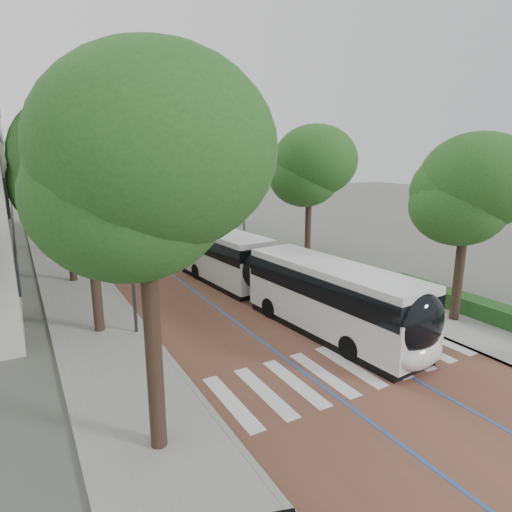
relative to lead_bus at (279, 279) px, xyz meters
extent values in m
plane|color=#51544C|center=(-1.24, -7.61, -1.63)|extent=(160.00, 160.00, 0.00)
cube|color=brown|center=(-1.24, 32.39, -1.62)|extent=(11.00, 140.00, 0.02)
cube|color=gray|center=(-8.74, 32.39, -1.57)|extent=(4.00, 140.00, 0.12)
cube|color=gray|center=(6.26, 32.39, -1.57)|extent=(4.00, 140.00, 0.12)
cube|color=gray|center=(-6.84, 32.39, -1.57)|extent=(0.20, 140.00, 0.14)
cube|color=gray|center=(4.36, 32.39, -1.57)|extent=(0.20, 140.00, 0.14)
cube|color=silver|center=(-6.04, -6.61, -1.60)|extent=(0.55, 3.60, 0.01)
cube|color=silver|center=(-4.79, -6.61, -1.60)|extent=(0.55, 3.60, 0.01)
cube|color=silver|center=(-3.54, -6.61, -1.60)|extent=(0.55, 3.60, 0.01)
cube|color=silver|center=(-2.29, -6.61, -1.60)|extent=(0.55, 3.60, 0.01)
cube|color=silver|center=(-1.04, -6.61, -1.60)|extent=(0.55, 3.60, 0.01)
cube|color=silver|center=(0.21, -6.61, -1.60)|extent=(0.55, 3.60, 0.01)
cube|color=silver|center=(1.46, -6.61, -1.60)|extent=(0.55, 3.60, 0.01)
cube|color=silver|center=(2.71, -6.61, -1.60)|extent=(0.55, 3.60, 0.01)
cube|color=silver|center=(3.96, -6.61, -1.60)|extent=(0.55, 3.60, 0.01)
cube|color=#2256AE|center=(-2.84, 32.39, -1.60)|extent=(0.12, 126.00, 0.01)
cube|color=#2256AE|center=(0.36, 32.39, -1.60)|extent=(0.12, 126.00, 0.01)
cube|color=black|center=(-11.69, 20.39, 1.37)|extent=(0.12, 38.00, 1.60)
cube|color=black|center=(-11.69, 20.39, 4.57)|extent=(0.12, 38.00, 1.60)
cube|color=black|center=(-11.69, 20.39, 7.77)|extent=(0.12, 38.00, 1.60)
cylinder|color=#2E2E30|center=(5.56, 14.39, 2.49)|extent=(0.14, 0.14, 8.00)
cube|color=#2E2E30|center=(4.76, 14.39, 6.39)|extent=(1.70, 0.12, 0.12)
cube|color=#2E2E30|center=(4.06, 14.39, 6.31)|extent=(0.50, 0.20, 0.10)
cylinder|color=#2E2E30|center=(-7.34, 0.39, 2.49)|extent=(0.14, 0.14, 8.00)
cylinder|color=black|center=(-8.74, -7.61, 1.00)|extent=(0.44, 0.44, 5.25)
ellipsoid|color=#1F4F19|center=(-8.74, -7.61, 5.77)|extent=(5.64, 5.64, 4.80)
cylinder|color=black|center=(-8.74, 1.39, 0.93)|extent=(0.44, 0.44, 5.12)
ellipsoid|color=#1F4F19|center=(-8.74, 1.39, 5.58)|extent=(6.25, 6.25, 5.32)
cylinder|color=black|center=(-8.74, 10.39, 0.88)|extent=(0.44, 0.44, 5.01)
ellipsoid|color=#1F4F19|center=(-8.74, 10.39, 5.43)|extent=(5.90, 5.90, 5.01)
cylinder|color=black|center=(-8.74, 20.39, 0.93)|extent=(0.44, 0.44, 5.12)
ellipsoid|color=#1F4F19|center=(-8.74, 20.39, 5.59)|extent=(6.30, 6.30, 5.35)
cylinder|color=black|center=(-8.74, 32.39, 0.55)|extent=(0.44, 0.44, 4.36)
ellipsoid|color=#1F4F19|center=(-8.74, 32.39, 4.52)|extent=(5.82, 5.82, 4.95)
cylinder|color=black|center=(-8.74, 47.39, 0.89)|extent=(0.44, 0.44, 5.03)
ellipsoid|color=#1F4F19|center=(-8.74, 47.39, 5.46)|extent=(5.87, 5.87, 4.99)
cylinder|color=black|center=(6.46, -5.61, 0.54)|extent=(0.44, 0.44, 4.34)
ellipsoid|color=#1F4F19|center=(6.46, -5.61, 4.48)|extent=(5.12, 5.12, 4.35)
cylinder|color=black|center=(6.46, 6.39, 0.80)|extent=(0.44, 0.44, 4.85)
ellipsoid|color=#1F4F19|center=(6.46, 6.39, 5.21)|extent=(5.74, 5.74, 4.88)
cylinder|color=black|center=(6.46, 20.39, 0.63)|extent=(0.44, 0.44, 4.52)
ellipsoid|color=#1F4F19|center=(6.46, 20.39, 4.74)|extent=(5.82, 5.82, 4.95)
cylinder|color=black|center=(6.46, 36.39, 0.37)|extent=(0.44, 0.44, 3.99)
ellipsoid|color=#1F4F19|center=(6.46, 36.39, 3.99)|extent=(5.94, 5.94, 5.05)
cylinder|color=black|center=(-0.10, 1.30, 0.15)|extent=(2.37, 1.08, 2.30)
cube|color=silver|center=(0.31, -3.82, -0.37)|extent=(3.25, 9.53, 1.82)
cube|color=black|center=(0.31, -3.82, 0.77)|extent=(3.27, 9.35, 0.97)
cube|color=silver|center=(0.31, -3.82, 1.42)|extent=(3.18, 9.34, 0.31)
cube|color=black|center=(0.31, -3.82, -1.45)|extent=(3.17, 9.15, 0.35)
cube|color=silver|center=(-0.45, 5.60, -0.37)|extent=(3.12, 7.92, 1.82)
cube|color=black|center=(-0.45, 5.60, 0.77)|extent=(3.14, 7.77, 0.97)
cube|color=silver|center=(-0.45, 5.60, 1.42)|extent=(3.05, 7.76, 0.31)
cube|color=black|center=(-0.45, 5.60, -1.45)|extent=(3.04, 7.60, 0.35)
ellipsoid|color=black|center=(0.67, -8.33, 0.38)|extent=(2.43, 1.29, 2.28)
ellipsoid|color=silver|center=(0.68, -8.38, -0.76)|extent=(2.42, 1.19, 1.14)
cylinder|color=black|center=(-0.63, -6.18, -1.13)|extent=(0.38, 1.02, 1.00)
cylinder|color=black|center=(1.62, -6.00, -1.13)|extent=(0.38, 1.02, 1.00)
cylinder|color=black|center=(-1.71, 7.18, -1.13)|extent=(0.38, 1.02, 1.00)
cylinder|color=black|center=(0.54, 7.36, -1.13)|extent=(0.38, 1.02, 1.00)
cylinder|color=black|center=(-1.07, -0.84, -1.13)|extent=(0.38, 1.02, 1.00)
cylinder|color=black|center=(1.19, -0.66, -1.13)|extent=(0.38, 1.02, 1.00)
cube|color=silver|center=(0.78, 16.00, -0.37)|extent=(2.88, 12.07, 1.82)
cube|color=black|center=(0.78, 16.00, 0.77)|extent=(2.91, 11.83, 0.97)
cube|color=silver|center=(0.78, 16.00, 1.42)|extent=(2.82, 11.83, 0.31)
cube|color=black|center=(0.78, 16.00, -1.45)|extent=(2.81, 11.59, 0.35)
ellipsoid|color=black|center=(0.59, 10.15, 0.38)|extent=(2.38, 1.17, 2.28)
ellipsoid|color=silver|center=(0.59, 10.10, -0.76)|extent=(2.38, 1.07, 1.14)
cylinder|color=black|center=(-0.47, 12.43, -1.13)|extent=(0.33, 1.01, 1.00)
cylinder|color=black|center=(1.79, 12.36, -1.13)|extent=(0.33, 1.01, 1.00)
cylinder|color=black|center=(-0.24, 19.83, -1.13)|extent=(0.33, 1.01, 1.00)
cylinder|color=black|center=(2.02, 19.76, -1.13)|extent=(0.33, 1.01, 1.00)
cube|color=silver|center=(0.48, 28.92, -0.37)|extent=(3.12, 12.11, 1.82)
cube|color=black|center=(0.48, 28.92, 0.77)|extent=(3.15, 11.88, 0.97)
cube|color=silver|center=(0.48, 28.92, 1.42)|extent=(3.06, 11.87, 0.31)
cube|color=black|center=(0.48, 28.92, -1.45)|extent=(3.05, 11.63, 0.35)
ellipsoid|color=black|center=(0.79, 23.07, 0.38)|extent=(2.40, 1.22, 2.28)
ellipsoid|color=silver|center=(0.79, 23.02, -0.76)|extent=(2.40, 1.12, 1.14)
cylinder|color=black|center=(-0.46, 25.26, -1.13)|extent=(0.35, 1.01, 1.00)
cylinder|color=black|center=(1.80, 25.38, -1.13)|extent=(0.35, 1.01, 1.00)
cylinder|color=black|center=(-0.84, 32.65, -1.13)|extent=(0.35, 1.01, 1.00)
cylinder|color=black|center=(1.41, 32.77, -1.13)|extent=(0.35, 1.01, 1.00)
cube|color=silver|center=(0.45, 42.61, -0.37)|extent=(2.51, 12.00, 1.82)
cube|color=black|center=(0.45, 42.61, 0.77)|extent=(2.55, 11.76, 0.97)
cube|color=silver|center=(0.45, 42.61, 1.42)|extent=(2.46, 11.76, 0.31)
cube|color=black|center=(0.45, 42.61, -1.45)|extent=(2.46, 11.52, 0.35)
ellipsoid|color=black|center=(0.45, 36.76, 0.38)|extent=(2.35, 1.10, 2.28)
ellipsoid|color=silver|center=(0.45, 36.71, -0.76)|extent=(2.35, 1.00, 1.14)
cylinder|color=black|center=(-0.68, 39.01, -1.13)|extent=(0.30, 1.00, 1.00)
cylinder|color=black|center=(1.58, 39.01, -1.13)|extent=(0.30, 1.00, 1.00)
cylinder|color=black|center=(-0.69, 46.41, -1.13)|extent=(0.30, 1.00, 1.00)
cylinder|color=black|center=(1.57, 46.41, -1.13)|extent=(0.30, 1.00, 1.00)
camera|label=1|loc=(-11.44, -17.81, 6.29)|focal=30.00mm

